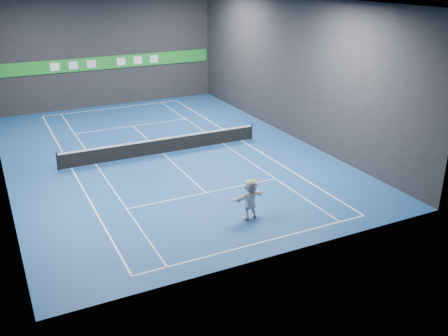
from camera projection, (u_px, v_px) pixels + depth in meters
name	position (u px, v px, depth m)	size (l,w,h in m)	color
ground	(163.00, 154.00, 30.55)	(26.00, 26.00, 0.00)	navy
wall_back	(105.00, 50.00, 39.69)	(18.00, 0.10, 9.00)	black
wall_front	(279.00, 148.00, 18.06)	(18.00, 0.10, 9.00)	black
wall_right	(290.00, 68.00, 32.57)	(0.10, 26.00, 9.00)	black
baseline_near	(261.00, 243.00, 20.66)	(10.98, 0.08, 0.01)	white
baseline_far	(113.00, 108.00, 40.45)	(10.98, 0.08, 0.01)	white
sideline_doubles_left	(72.00, 168.00, 28.30)	(0.08, 23.78, 0.01)	white
sideline_doubles_right	(242.00, 141.00, 32.81)	(0.08, 23.78, 0.01)	white
sideline_singles_left	(96.00, 164.00, 28.87)	(0.06, 23.78, 0.01)	white
sideline_singles_right	(223.00, 144.00, 32.24)	(0.06, 23.78, 0.01)	white
service_line_near	(206.00, 193.00, 25.23)	(8.23, 0.06, 0.01)	white
service_line_far	(133.00, 126.00, 35.88)	(8.23, 0.06, 0.01)	white
center_service_line	(163.00, 154.00, 30.55)	(0.06, 12.80, 0.01)	white
player	(250.00, 199.00, 22.36)	(1.75, 0.56, 1.89)	silver
tennis_ball	(248.00, 166.00, 21.81)	(0.07, 0.07, 0.07)	#C8F428
tennis_net	(163.00, 145.00, 30.35)	(12.50, 0.10, 1.07)	black
sponsor_banner	(106.00, 63.00, 40.01)	(17.64, 0.11, 1.00)	#1E8C29
tennis_racket	(257.00, 183.00, 22.29)	(0.51, 0.33, 0.53)	red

